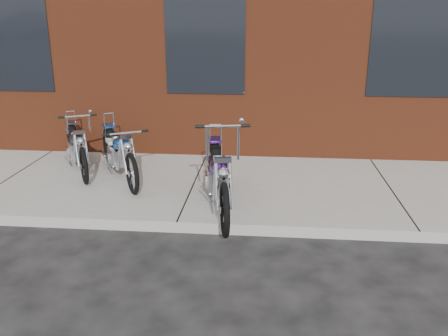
# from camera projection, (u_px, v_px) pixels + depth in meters

# --- Properties ---
(ground) EXTENTS (120.00, 120.00, 0.00)m
(ground) POSITION_uv_depth(u_px,v_px,m) (177.00, 233.00, 6.06)
(ground) COLOR black
(ground) RESTS_ON ground
(sidewalk) EXTENTS (22.00, 3.00, 0.15)m
(sidewalk) POSITION_uv_depth(u_px,v_px,m) (194.00, 187.00, 7.45)
(sidewalk) COLOR gray
(sidewalk) RESTS_ON ground
(chopper_purple) EXTENTS (0.66, 2.29, 1.30)m
(chopper_purple) POSITION_uv_depth(u_px,v_px,m) (219.00, 179.00, 6.34)
(chopper_purple) COLOR black
(chopper_purple) RESTS_ON sidewalk
(chopper_blue) EXTENTS (1.16, 1.91, 0.94)m
(chopper_blue) POSITION_uv_depth(u_px,v_px,m) (119.00, 154.00, 7.54)
(chopper_blue) COLOR black
(chopper_blue) RESTS_ON sidewalk
(chopper_third) EXTENTS (1.07, 1.85, 1.04)m
(chopper_third) POSITION_uv_depth(u_px,v_px,m) (77.00, 148.00, 7.92)
(chopper_third) COLOR black
(chopper_third) RESTS_ON sidewalk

